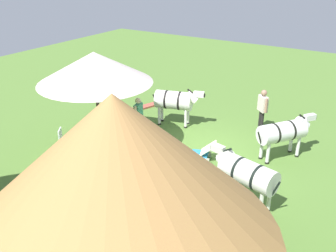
{
  "coord_description": "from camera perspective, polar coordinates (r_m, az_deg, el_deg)",
  "views": [
    {
      "loc": [
        -5.02,
        10.32,
        6.13
      ],
      "look_at": [
        1.06,
        0.64,
        1.0
      ],
      "focal_mm": 40.23,
      "sensor_mm": 36.0,
      "label": 1
    }
  ],
  "objects": [
    {
      "name": "brick_patio_kerb",
      "position": [
        17.2,
        -1.85,
        3.41
      ],
      "size": [
        1.24,
        2.77,
        0.08
      ],
      "primitive_type": "cube",
      "rotation": [
        0.0,
        0.0,
        1.24
      ],
      "color": "#9F4C3B",
      "rests_on": "ground_plane"
    },
    {
      "name": "zebra_by_umbrella",
      "position": [
        12.82,
        17.08,
        -0.86
      ],
      "size": [
        1.53,
        1.94,
        1.47
      ],
      "rotation": [
        0.0,
        0.0,
        2.53
      ],
      "color": "silver",
      "rests_on": "ground_plane"
    },
    {
      "name": "shade_umbrella",
      "position": [
        12.13,
        -11.06,
        8.68
      ],
      "size": [
        3.67,
        3.67,
        3.48
      ],
      "color": "#42302B",
      "rests_on": "ground_plane"
    },
    {
      "name": "guest_behind_table",
      "position": [
        13.64,
        -4.5,
        1.77
      ],
      "size": [
        0.29,
        0.56,
        1.58
      ],
      "rotation": [
        0.0,
        0.0,
        4.95
      ],
      "color": "black",
      "rests_on": "ground_plane"
    },
    {
      "name": "thatched_hut",
      "position": [
        6.47,
        -7.49,
        -11.57
      ],
      "size": [
        5.57,
        5.57,
        4.32
      ],
      "rotation": [
        0.0,
        0.0,
        4.21
      ],
      "color": "beige",
      "rests_on": "ground_plane"
    },
    {
      "name": "patio_chair_west_end",
      "position": [
        13.18,
        -15.5,
        -1.97
      ],
      "size": [
        0.6,
        0.6,
        0.9
      ],
      "rotation": [
        0.0,
        0.0,
        -4.08
      ],
      "color": "white",
      "rests_on": "ground_plane"
    },
    {
      "name": "patio_dining_table",
      "position": [
        12.93,
        -10.25,
        -1.28
      ],
      "size": [
        1.53,
        1.21,
        0.74
      ],
      "rotation": [
        0.0,
        0.0,
        -0.19
      ],
      "color": "silver",
      "rests_on": "ground_plane"
    },
    {
      "name": "patio_chair_near_lawn",
      "position": [
        11.92,
        -8.82,
        -4.22
      ],
      "size": [
        0.6,
        0.6,
        0.9
      ],
      "rotation": [
        0.0,
        0.0,
        -2.18
      ],
      "color": "white",
      "rests_on": "ground_plane"
    },
    {
      "name": "zebra_toward_hut",
      "position": [
        10.15,
        11.81,
        -7.0
      ],
      "size": [
        2.17,
        1.03,
        1.5
      ],
      "rotation": [
        0.0,
        0.0,
        4.46
      ],
      "color": "silver",
      "rests_on": "ground_plane"
    },
    {
      "name": "guest_beside_umbrella",
      "position": [
        11.27,
        -5.75,
        -3.21
      ],
      "size": [
        0.56,
        0.33,
        1.62
      ],
      "rotation": [
        0.0,
        0.0,
        5.97
      ],
      "color": "black",
      "rests_on": "ground_plane"
    },
    {
      "name": "patio_chair_near_hut",
      "position": [
        13.79,
        -6.7,
        -0.02
      ],
      "size": [
        0.46,
        0.44,
        0.9
      ],
      "rotation": [
        0.0,
        0.0,
        -0.04
      ],
      "color": "silver",
      "rests_on": "ground_plane"
    },
    {
      "name": "zebra_nearest_camera",
      "position": [
        14.75,
        1.07,
        3.86
      ],
      "size": [
        2.05,
        1.08,
        1.55
      ],
      "rotation": [
        0.0,
        0.0,
        1.85
      ],
      "color": "silver",
      "rests_on": "ground_plane"
    },
    {
      "name": "standing_watcher",
      "position": [
        14.59,
        14.13,
        2.84
      ],
      "size": [
        0.47,
        0.46,
        1.67
      ],
      "rotation": [
        0.0,
        0.0,
        -0.75
      ],
      "color": "black",
      "rests_on": "ground_plane"
    },
    {
      "name": "ground_plane",
      "position": [
        13.01,
        5.48,
        -4.07
      ],
      "size": [
        36.0,
        36.0,
        0.0
      ],
      "primitive_type": "plane",
      "color": "#4D712E"
    },
    {
      "name": "striped_lounge_chair",
      "position": [
        12.44,
        5.31,
        -4.11
      ],
      "size": [
        0.92,
        0.76,
        0.67
      ],
      "rotation": [
        0.0,
        0.0,
        5.04
      ],
      "color": "teal",
      "rests_on": "ground_plane"
    }
  ]
}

